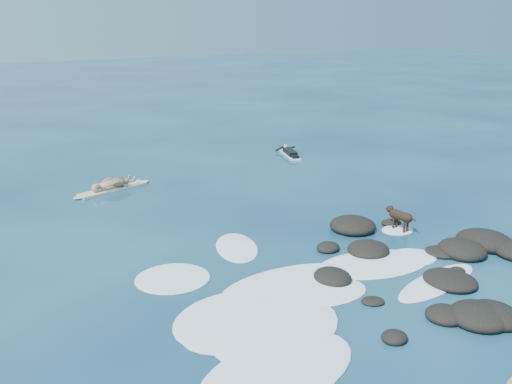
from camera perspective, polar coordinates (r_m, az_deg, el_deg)
ground at (r=17.40m, az=10.97°, el=-5.42°), size 160.00×160.00×0.00m
reef_rocks at (r=17.36m, az=21.26°, el=-5.93°), size 9.80×7.78×0.61m
breaking_foam at (r=14.11m, az=3.70°, el=-10.66°), size 10.05×8.38×0.12m
standing_surfer_rig at (r=23.01m, az=-14.24°, el=1.99°), size 3.40×1.27×1.95m
paddling_surfer_rig at (r=28.19m, az=3.40°, el=3.92°), size 1.34×2.35×0.41m
dog at (r=18.72m, az=14.15°, el=-2.31°), size 0.38×1.23×0.78m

